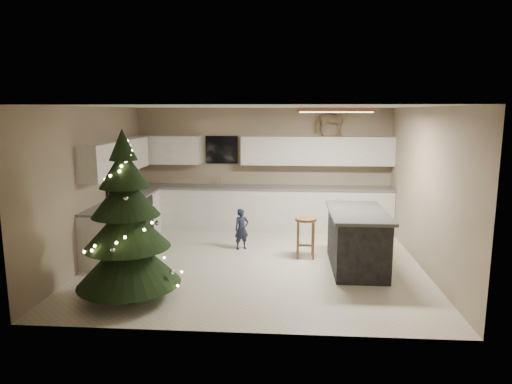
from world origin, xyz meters
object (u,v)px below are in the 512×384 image
island (357,239)px  rocking_horse (332,121)px  bar_stool (306,228)px  toddler (242,229)px  christmas_tree (127,231)px

island → rocking_horse: (-0.23, 2.47, 1.84)m
bar_stool → toddler: (-1.16, 0.41, -0.15)m
toddler → rocking_horse: 3.05m
island → bar_stool: island is taller
island → rocking_horse: size_ratio=2.45×
christmas_tree → bar_stool: bearing=38.1°
christmas_tree → toddler: 2.74m
bar_stool → christmas_tree: christmas_tree is taller
christmas_tree → rocking_horse: (3.04, 3.92, 1.37)m
island → toddler: size_ratio=2.23×
island → toddler: 2.16m
christmas_tree → toddler: bearing=60.9°
bar_stool → rocking_horse: rocking_horse is taller
rocking_horse → christmas_tree: bearing=141.9°
toddler → bar_stool: bearing=-48.1°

